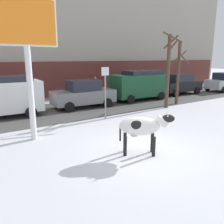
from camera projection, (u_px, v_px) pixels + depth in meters
name	position (u px, v px, depth m)	size (l,w,h in m)	color
ground_plane	(145.00, 150.00, 8.52)	(120.00, 120.00, 0.00)	white
road_strip	(63.00, 111.00, 14.84)	(60.00, 5.60, 0.01)	#514F4C
building_facade	(26.00, 18.00, 19.32)	(44.00, 6.10, 13.00)	#A39989
cow_holstein	(141.00, 127.00, 7.99)	(1.78, 1.45, 1.54)	silver
billboard	(26.00, 30.00, 8.69)	(2.52, 0.52, 5.56)	silver
car_grey_sedan	(83.00, 94.00, 15.65)	(4.27, 2.12, 1.84)	slate
car_darkgreen_van	(140.00, 84.00, 18.35)	(4.68, 2.27, 2.32)	#194C2D
car_black_sedan	(180.00, 84.00, 21.34)	(4.27, 2.12, 1.84)	black
pedestrian_near_billboard	(138.00, 84.00, 21.92)	(0.36, 0.24, 1.73)	#282833
pedestrian_by_cars	(95.00, 87.00, 19.41)	(0.36, 0.24, 1.73)	#282833
bare_tree_left_lot	(178.00, 72.00, 16.51)	(1.28, 1.30, 4.38)	#4C3828
bare_tree_right_lot	(169.00, 68.00, 15.15)	(1.55, 1.56, 4.87)	#4C3828
street_sign	(105.00, 89.00, 12.57)	(0.44, 0.08, 2.82)	gray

